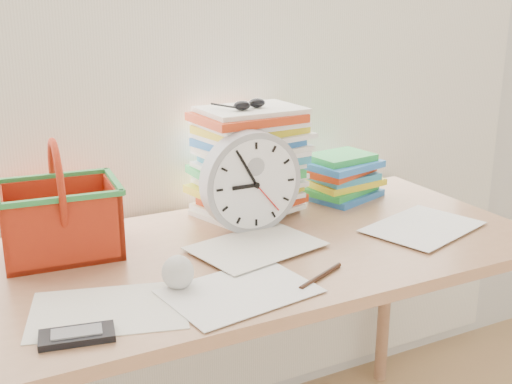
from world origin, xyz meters
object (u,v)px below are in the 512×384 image
desk (262,273)px  basket (58,199)px  calculator (77,336)px  clock (251,182)px  paper_stack (250,161)px  book_stack (344,177)px

desk → basket: size_ratio=5.09×
calculator → desk: bearing=37.1°
clock → basket: 0.48m
paper_stack → book_stack: paper_stack is taller
desk → book_stack: 0.48m
desk → clock: (0.02, 0.11, 0.21)m
desk → clock: size_ratio=5.23×
desk → book_stack: book_stack is taller
basket → clock: bearing=-3.3°
paper_stack → calculator: size_ratio=2.28×
desk → calculator: 0.57m
book_stack → basket: basket is taller
paper_stack → calculator: paper_stack is taller
desk → paper_stack: bearing=70.1°
paper_stack → clock: (-0.06, -0.13, -0.02)m
paper_stack → clock: paper_stack is taller
desk → calculator: calculator is taller
calculator → clock: bearing=44.7°
clock → book_stack: bearing=17.8°
clock → calculator: clock is taller
desk → paper_stack: paper_stack is taller
paper_stack → book_stack: (0.31, -0.01, -0.08)m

